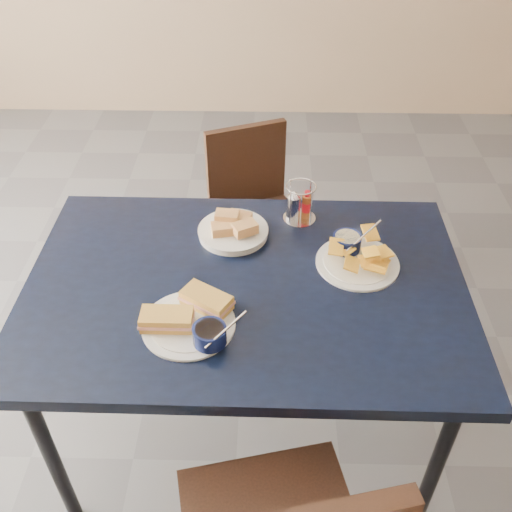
{
  "coord_description": "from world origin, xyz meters",
  "views": [
    {
      "loc": [
        0.1,
        -1.41,
        1.9
      ],
      "look_at": [
        0.07,
        -0.13,
        0.82
      ],
      "focal_mm": 40.0,
      "sensor_mm": 36.0,
      "label": 1
    }
  ],
  "objects_px": {
    "plantain_plate": "(355,254)",
    "condiment_caddy": "(299,205)",
    "bread_basket": "(233,229)",
    "sandwich_plate": "(192,319)",
    "dining_table": "(246,297)",
    "chair_far": "(259,200)"
  },
  "relations": [
    {
      "from": "sandwich_plate",
      "to": "bread_basket",
      "type": "relative_size",
      "value": 1.3
    },
    {
      "from": "chair_far",
      "to": "sandwich_plate",
      "type": "relative_size",
      "value": 2.62
    },
    {
      "from": "bread_basket",
      "to": "condiment_caddy",
      "type": "distance_m",
      "value": 0.24
    },
    {
      "from": "plantain_plate",
      "to": "bread_basket",
      "type": "height_order",
      "value": "plantain_plate"
    },
    {
      "from": "dining_table",
      "to": "condiment_caddy",
      "type": "height_order",
      "value": "condiment_caddy"
    },
    {
      "from": "plantain_plate",
      "to": "condiment_caddy",
      "type": "xyz_separation_m",
      "value": [
        -0.17,
        0.21,
        0.03
      ]
    },
    {
      "from": "sandwich_plate",
      "to": "bread_basket",
      "type": "distance_m",
      "value": 0.41
    },
    {
      "from": "plantain_plate",
      "to": "condiment_caddy",
      "type": "relative_size",
      "value": 1.88
    },
    {
      "from": "sandwich_plate",
      "to": "chair_far",
      "type": "bearing_deg",
      "value": 81.27
    },
    {
      "from": "condiment_caddy",
      "to": "chair_far",
      "type": "bearing_deg",
      "value": 104.44
    },
    {
      "from": "sandwich_plate",
      "to": "dining_table",
      "type": "bearing_deg",
      "value": 51.69
    },
    {
      "from": "bread_basket",
      "to": "condiment_caddy",
      "type": "bearing_deg",
      "value": 23.67
    },
    {
      "from": "chair_far",
      "to": "bread_basket",
      "type": "xyz_separation_m",
      "value": [
        -0.07,
        -0.65,
        0.33
      ]
    },
    {
      "from": "bread_basket",
      "to": "dining_table",
      "type": "bearing_deg",
      "value": -78.16
    },
    {
      "from": "sandwich_plate",
      "to": "plantain_plate",
      "type": "bearing_deg",
      "value": 31.43
    },
    {
      "from": "dining_table",
      "to": "condiment_caddy",
      "type": "distance_m",
      "value": 0.38
    },
    {
      "from": "plantain_plate",
      "to": "condiment_caddy",
      "type": "bearing_deg",
      "value": 128.49
    },
    {
      "from": "sandwich_plate",
      "to": "bread_basket",
      "type": "height_order",
      "value": "sandwich_plate"
    },
    {
      "from": "chair_far",
      "to": "condiment_caddy",
      "type": "bearing_deg",
      "value": -75.56
    },
    {
      "from": "chair_far",
      "to": "condiment_caddy",
      "type": "xyz_separation_m",
      "value": [
        0.14,
        -0.55,
        0.37
      ]
    },
    {
      "from": "dining_table",
      "to": "bread_basket",
      "type": "bearing_deg",
      "value": 101.84
    },
    {
      "from": "dining_table",
      "to": "plantain_plate",
      "type": "relative_size",
      "value": 5.14
    }
  ]
}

